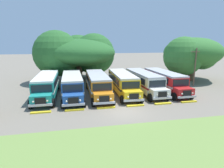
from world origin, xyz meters
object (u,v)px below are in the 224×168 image
(parked_bus_slot_5, at_px, (164,80))
(broad_shade_tree, at_px, (78,53))
(secondary_tree, at_px, (191,54))
(parked_bus_slot_4, at_px, (144,81))
(parked_bus_slot_0, at_px, (47,84))
(utility_pole, at_px, (195,66))
(parked_bus_slot_3, at_px, (123,82))
(parked_bus_slot_1, at_px, (72,84))
(parked_bus_slot_2, at_px, (98,83))

(parked_bus_slot_5, distance_m, broad_shade_tree, 17.06)
(secondary_tree, bearing_deg, parked_bus_slot_4, -152.53)
(parked_bus_slot_0, height_order, secondary_tree, secondary_tree)
(parked_bus_slot_0, bearing_deg, broad_shade_tree, 157.46)
(secondary_tree, bearing_deg, utility_pole, -116.40)
(parked_bus_slot_3, distance_m, utility_pole, 12.64)
(parked_bus_slot_4, relative_size, parked_bus_slot_5, 1.00)
(broad_shade_tree, bearing_deg, secondary_tree, -14.30)
(parked_bus_slot_1, height_order, parked_bus_slot_4, same)
(parked_bus_slot_1, xyz_separation_m, parked_bus_slot_3, (7.00, 0.17, 0.00))
(parked_bus_slot_3, xyz_separation_m, secondary_tree, (14.76, 6.09, 3.39))
(parked_bus_slot_0, distance_m, secondary_tree, 25.94)
(parked_bus_slot_5, bearing_deg, secondary_tree, 125.82)
(parked_bus_slot_5, bearing_deg, parked_bus_slot_2, -89.23)
(parked_bus_slot_1, height_order, parked_bus_slot_3, same)
(parked_bus_slot_1, relative_size, utility_pole, 1.75)
(parked_bus_slot_3, xyz_separation_m, utility_pole, (12.44, 1.41, 1.76))
(parked_bus_slot_2, xyz_separation_m, parked_bus_slot_3, (3.61, 0.26, 0.00))
(broad_shade_tree, relative_size, utility_pole, 2.41)
(parked_bus_slot_0, relative_size, parked_bus_slot_3, 1.00)
(parked_bus_slot_0, xyz_separation_m, parked_bus_slot_2, (6.71, -0.68, 0.00))
(parked_bus_slot_0, bearing_deg, parked_bus_slot_2, 84.06)
(parked_bus_slot_4, height_order, broad_shade_tree, broad_shade_tree)
(parked_bus_slot_1, bearing_deg, parked_bus_slot_4, 90.81)
(parked_bus_slot_0, xyz_separation_m, parked_bus_slot_1, (3.33, -0.59, 0.00))
(parked_bus_slot_2, relative_size, secondary_tree, 0.91)
(broad_shade_tree, bearing_deg, parked_bus_slot_5, -42.90)
(utility_pole, bearing_deg, broad_shade_tree, 151.47)
(parked_bus_slot_4, xyz_separation_m, utility_pole, (9.21, 1.31, 1.76))
(parked_bus_slot_3, bearing_deg, parked_bus_slot_2, -83.84)
(secondary_tree, bearing_deg, parked_bus_slot_1, -163.97)
(parked_bus_slot_3, bearing_deg, parked_bus_slot_1, -86.53)
(parked_bus_slot_4, xyz_separation_m, broad_shade_tree, (-9.06, 11.24, 3.45))
(parked_bus_slot_5, bearing_deg, parked_bus_slot_3, -90.82)
(parked_bus_slot_2, xyz_separation_m, broad_shade_tree, (-2.22, 11.59, 3.45))
(broad_shade_tree, distance_m, utility_pole, 20.86)
(parked_bus_slot_4, bearing_deg, broad_shade_tree, -142.10)
(parked_bus_slot_1, bearing_deg, secondary_tree, 105.38)
(parked_bus_slot_1, height_order, secondary_tree, secondary_tree)
(parked_bus_slot_1, xyz_separation_m, broad_shade_tree, (1.17, 11.50, 3.45))
(parked_bus_slot_4, distance_m, broad_shade_tree, 14.84)
(parked_bus_slot_5, xyz_separation_m, broad_shade_tree, (-12.24, 11.38, 3.45))
(parked_bus_slot_2, relative_size, utility_pole, 1.75)
(parked_bus_slot_4, xyz_separation_m, parked_bus_slot_5, (3.18, -0.14, 0.00))
(parked_bus_slot_2, height_order, parked_bus_slot_4, same)
(parked_bus_slot_3, distance_m, parked_bus_slot_4, 3.23)
(parked_bus_slot_0, height_order, parked_bus_slot_5, same)
(parked_bus_slot_0, xyz_separation_m, utility_pole, (22.76, 0.98, 1.76))
(parked_bus_slot_4, bearing_deg, parked_bus_slot_5, 86.59)
(utility_pole, bearing_deg, parked_bus_slot_1, -175.38)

